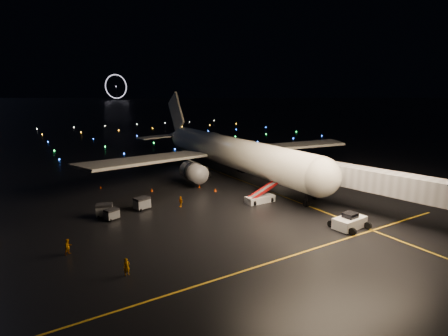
{
  "coord_description": "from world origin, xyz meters",
  "views": [
    {
      "loc": [
        -25.75,
        -35.75,
        17.23
      ],
      "look_at": [
        3.28,
        12.0,
        5.0
      ],
      "focal_mm": 28.0,
      "sensor_mm": 36.0,
      "label": 1
    }
  ],
  "objects": [
    {
      "name": "safety_cone_2",
      "position": [
        -5.82,
        21.63,
        0.25
      ],
      "size": [
        0.49,
        0.49,
        0.51
      ],
      "primitive_type": "cone",
      "rotation": [
        0.0,
        0.0,
        0.11
      ],
      "color": "#FB4600",
      "rests_on": "ground"
    },
    {
      "name": "pushback_tug",
      "position": [
        10.07,
        -7.97,
        1.05
      ],
      "size": [
        4.59,
        2.69,
        2.1
      ],
      "primitive_type": "cube",
      "rotation": [
        0.0,
        0.0,
        0.09
      ],
      "color": "silver",
      "rests_on": "ground"
    },
    {
      "name": "crew_c",
      "position": [
        -4.97,
        11.22,
        0.83
      ],
      "size": [
        0.53,
        1.02,
        1.67
      ],
      "primitive_type": "imported",
      "rotation": [
        0.0,
        0.0,
        -1.44
      ],
      "color": "orange",
      "rests_on": "ground"
    },
    {
      "name": "taxiway_lights",
      "position": [
        0.0,
        106.0,
        0.18
      ],
      "size": [
        164.0,
        92.0,
        0.36
      ],
      "primitive_type": null,
      "color": "black",
      "rests_on": "ground"
    },
    {
      "name": "ferris_wheel",
      "position": [
        170.0,
        720.0,
        26.0
      ],
      "size": [
        49.33,
        16.8,
        52.0
      ],
      "primitive_type": null,
      "rotation": [
        0.0,
        0.0,
        0.26
      ],
      "color": "black",
      "rests_on": "ground"
    },
    {
      "name": "baggage_cart_0",
      "position": [
        -15.32,
        11.16,
        0.77
      ],
      "size": [
        2.13,
        1.82,
        1.53
      ],
      "primitive_type": "cube",
      "rotation": [
        0.0,
        0.0,
        0.36
      ],
      "color": "slate",
      "rests_on": "ground"
    },
    {
      "name": "lane_cross",
      "position": [
        -5.0,
        -10.0,
        0.01
      ],
      "size": [
        60.0,
        0.25,
        0.02
      ],
      "primitive_type": "cube",
      "color": "gold",
      "rests_on": "ground"
    },
    {
      "name": "safety_cone_3",
      "position": [
        -13.09,
        28.49,
        0.22
      ],
      "size": [
        0.42,
        0.42,
        0.45
      ],
      "primitive_type": "cone",
      "rotation": [
        0.0,
        0.0,
        0.08
      ],
      "color": "#FB4600",
      "rests_on": "ground"
    },
    {
      "name": "airliner",
      "position": [
        12.0,
        27.58,
        8.59
      ],
      "size": [
        61.6,
        58.63,
        17.17
      ],
      "primitive_type": null,
      "rotation": [
        0.0,
        0.0,
        -0.02
      ],
      "color": "silver",
      "rests_on": "ground"
    },
    {
      "name": "baggage_cart_2",
      "position": [
        -15.89,
        12.84,
        0.93
      ],
      "size": [
        2.55,
        2.13,
        1.85
      ],
      "primitive_type": "cube",
      "rotation": [
        0.0,
        0.0,
        -0.32
      ],
      "color": "slate",
      "rests_on": "ground"
    },
    {
      "name": "ground",
      "position": [
        0.0,
        300.0,
        0.0
      ],
      "size": [
        2000.0,
        2000.0,
        0.0
      ],
      "primitive_type": "plane",
      "color": "black",
      "rests_on": "ground"
    },
    {
      "name": "crew_a",
      "position": [
        -17.84,
        -4.81,
        0.87
      ],
      "size": [
        0.67,
        0.48,
        1.74
      ],
      "primitive_type": "imported",
      "rotation": [
        0.0,
        0.0,
        0.1
      ],
      "color": "orange",
      "rests_on": "ground"
    },
    {
      "name": "crew_b",
      "position": [
        -21.97,
        2.87,
        0.87
      ],
      "size": [
        1.07,
        1.01,
        1.75
      ],
      "primitive_type": "imported",
      "rotation": [
        0.0,
        0.0,
        0.55
      ],
      "color": "orange",
      "rests_on": "ground"
    },
    {
      "name": "lane_centre",
      "position": [
        12.0,
        15.0,
        0.01
      ],
      "size": [
        0.25,
        80.0,
        0.02
      ],
      "primitive_type": "cube",
      "color": "gold",
      "rests_on": "ground"
    },
    {
      "name": "baggage_cart_1",
      "position": [
        -10.38,
        13.15,
        0.92
      ],
      "size": [
        2.52,
        2.09,
        1.85
      ],
      "primitive_type": "cube",
      "rotation": [
        0.0,
        0.0,
        0.3
      ],
      "color": "slate",
      "rests_on": "ground"
    },
    {
      "name": "safety_cone_0",
      "position": [
        3.8,
        15.84,
        0.25
      ],
      "size": [
        0.57,
        0.57,
        0.51
      ],
      "primitive_type": "cone",
      "rotation": [
        0.0,
        0.0,
        -0.35
      ],
      "color": "#FB4600",
      "rests_on": "ground"
    },
    {
      "name": "belt_loader",
      "position": [
        6.75,
        6.7,
        1.68
      ],
      "size": [
        6.97,
        1.98,
        3.37
      ],
      "primitive_type": null,
      "rotation": [
        0.0,
        0.0,
        -0.01
      ],
      "color": "silver",
      "rests_on": "ground"
    },
    {
      "name": "safety_cone_1",
      "position": [
        2.59,
        19.57,
        0.27
      ],
      "size": [
        0.63,
        0.63,
        0.54
      ],
      "primitive_type": "cone",
      "rotation": [
        0.0,
        0.0,
        0.43
      ],
      "color": "#FB4600",
      "rests_on": "ground"
    }
  ]
}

